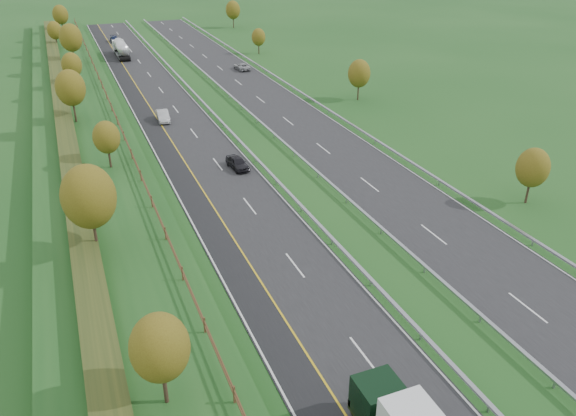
# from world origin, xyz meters

# --- Properties ---
(ground) EXTENTS (400.00, 400.00, 0.00)m
(ground) POSITION_xyz_m (8.00, 55.00, 0.00)
(ground) COLOR #194619
(ground) RESTS_ON ground
(near_carriageway) EXTENTS (10.50, 200.00, 0.04)m
(near_carriageway) POSITION_xyz_m (0.00, 60.00, 0.02)
(near_carriageway) COLOR black
(near_carriageway) RESTS_ON ground
(far_carriageway) EXTENTS (10.50, 200.00, 0.04)m
(far_carriageway) POSITION_xyz_m (16.50, 60.00, 0.02)
(far_carriageway) COLOR black
(far_carriageway) RESTS_ON ground
(hard_shoulder) EXTENTS (3.00, 200.00, 0.04)m
(hard_shoulder) POSITION_xyz_m (-3.75, 60.00, 0.02)
(hard_shoulder) COLOR black
(hard_shoulder) RESTS_ON ground
(lane_markings) EXTENTS (26.75, 200.00, 0.01)m
(lane_markings) POSITION_xyz_m (6.40, 59.88, 0.05)
(lane_markings) COLOR silver
(lane_markings) RESTS_ON near_carriageway
(embankment_left) EXTENTS (12.00, 200.00, 2.00)m
(embankment_left) POSITION_xyz_m (-13.00, 60.00, 1.00)
(embankment_left) COLOR #194619
(embankment_left) RESTS_ON ground
(hedge_left) EXTENTS (2.20, 180.00, 1.10)m
(hedge_left) POSITION_xyz_m (-15.00, 60.00, 2.55)
(hedge_left) COLOR #263515
(hedge_left) RESTS_ON embankment_left
(fence_left) EXTENTS (0.12, 189.06, 1.20)m
(fence_left) POSITION_xyz_m (-8.50, 59.59, 2.73)
(fence_left) COLOR #422B19
(fence_left) RESTS_ON embankment_left
(median_barrier_near) EXTENTS (0.32, 200.00, 0.71)m
(median_barrier_near) POSITION_xyz_m (5.70, 60.00, 0.61)
(median_barrier_near) COLOR #979A9F
(median_barrier_near) RESTS_ON ground
(median_barrier_far) EXTENTS (0.32, 200.00, 0.71)m
(median_barrier_far) POSITION_xyz_m (10.80, 60.00, 0.61)
(median_barrier_far) COLOR #979A9F
(median_barrier_far) RESTS_ON ground
(outer_barrier_far) EXTENTS (0.32, 200.00, 0.71)m
(outer_barrier_far) POSITION_xyz_m (22.30, 60.00, 0.62)
(outer_barrier_far) COLOR #979A9F
(outer_barrier_far) RESTS_ON ground
(trees_left) EXTENTS (6.64, 164.30, 7.66)m
(trees_left) POSITION_xyz_m (-12.64, 56.63, 6.37)
(trees_left) COLOR #2D2116
(trees_left) RESTS_ON embankment_left
(trees_far) EXTENTS (8.45, 118.60, 7.12)m
(trees_far) POSITION_xyz_m (29.80, 89.21, 4.25)
(trees_far) COLOR #2D2116
(trees_far) RESTS_ON ground
(road_tanker) EXTENTS (2.40, 11.22, 3.46)m
(road_tanker) POSITION_xyz_m (-1.42, 113.21, 1.86)
(road_tanker) COLOR silver
(road_tanker) RESTS_ON near_carriageway
(car_dark_near) EXTENTS (2.13, 4.36, 1.43)m
(car_dark_near) POSITION_xyz_m (3.10, 44.86, 0.76)
(car_dark_near) COLOR black
(car_dark_near) RESTS_ON near_carriageway
(car_silver_mid) EXTENTS (1.91, 4.69, 1.51)m
(car_silver_mid) POSITION_xyz_m (-1.60, 65.97, 0.80)
(car_silver_mid) COLOR #A3A3A7
(car_silver_mid) RESTS_ON near_carriageway
(car_small_far) EXTENTS (1.91, 4.62, 1.34)m
(car_small_far) POSITION_xyz_m (-0.80, 131.02, 0.71)
(car_small_far) COLOR #151F42
(car_small_far) RESTS_ON near_carriageway
(car_oncoming) EXTENTS (2.44, 4.80, 1.30)m
(car_oncoming) POSITION_xyz_m (18.83, 91.96, 0.69)
(car_oncoming) COLOR #9A9A9E
(car_oncoming) RESTS_ON far_carriageway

